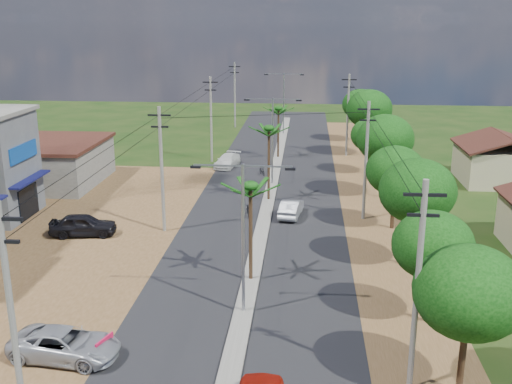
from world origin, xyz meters
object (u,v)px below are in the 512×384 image
car_silver_mid (291,208)px  car_parked_silver (65,345)px  car_white_far (227,161)px  roadside_sign (105,349)px  car_parked_dark (83,225)px

car_silver_mid → car_parked_silver: car_parked_silver is taller
car_silver_mid → car_white_far: 16.99m
car_silver_mid → car_parked_silver: bearing=73.9°
car_parked_silver → car_white_far: bearing=2.4°
car_white_far → roadside_sign: size_ratio=3.62×
roadside_sign → car_silver_mid: bearing=86.8°
car_silver_mid → car_parked_dark: car_parked_dark is taller
car_parked_dark → roadside_sign: size_ratio=3.75×
car_parked_silver → car_parked_dark: (-4.94, 15.52, 0.09)m
car_white_far → car_parked_silver: car_parked_silver is taller
car_parked_silver → roadside_sign: (1.75, 0.15, -0.17)m
car_parked_dark → car_white_far: bearing=-28.2°
car_white_far → car_parked_dark: size_ratio=0.97×
roadside_sign → car_parked_dark: bearing=130.7°
car_silver_mid → car_parked_silver: 23.04m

